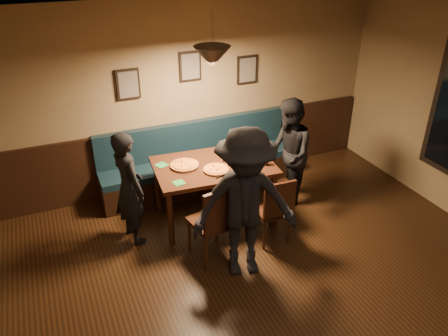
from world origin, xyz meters
name	(u,v)px	position (x,y,z in m)	size (l,w,h in m)	color
ceiling	(354,57)	(0.00, 0.00, 2.80)	(7.00, 7.00, 0.00)	silver
wall_back	(191,96)	(0.00, 3.50, 1.40)	(6.00, 6.00, 0.00)	#8C704F
wainscot	(193,152)	(0.00, 3.47, 0.50)	(5.88, 0.06, 1.00)	black
booth_bench	(199,159)	(0.00, 3.20, 0.50)	(3.00, 0.60, 1.00)	#0F232D
picture_left	(128,84)	(-0.90, 3.47, 1.70)	(0.32, 0.04, 0.42)	black
picture_center	(190,66)	(0.00, 3.47, 1.85)	(0.32, 0.04, 0.42)	black
picture_right	(247,70)	(0.90, 3.47, 1.70)	(0.32, 0.04, 0.42)	black
pendant_lamp	(212,57)	(-0.10, 2.37, 2.25)	(0.44, 0.44, 0.25)	black
dining_table	(214,191)	(-0.10, 2.37, 0.42)	(1.55, 1.00, 0.83)	black
chair_near_left	(211,220)	(-0.44, 1.61, 0.52)	(0.46, 0.46, 1.05)	black
chair_near_right	(272,208)	(0.39, 1.63, 0.47)	(0.41, 0.41, 0.94)	black
diner_left	(129,188)	(-1.23, 2.35, 0.75)	(0.55, 0.36, 1.51)	black
diner_right	(288,154)	(1.00, 2.31, 0.79)	(0.77, 0.60, 1.59)	black
diner_front	(245,205)	(-0.19, 1.22, 0.91)	(1.17, 0.67, 1.82)	black
pizza_a	(184,165)	(-0.47, 2.47, 0.85)	(0.38, 0.38, 0.04)	orange
pizza_b	(216,169)	(-0.13, 2.20, 0.85)	(0.33, 0.33, 0.04)	#CC6726
pizza_c	(242,152)	(0.39, 2.53, 0.85)	(0.33, 0.33, 0.04)	orange
soda_glass	(266,160)	(0.52, 2.09, 0.91)	(0.07, 0.07, 0.16)	black
tabasco_bottle	(248,157)	(0.37, 2.30, 0.89)	(0.03, 0.03, 0.11)	#A90C05
napkin_a	(161,165)	(-0.74, 2.62, 0.83)	(0.14, 0.14, 0.01)	#207B35
napkin_b	(179,183)	(-0.67, 2.09, 0.83)	(0.13, 0.13, 0.01)	#207A25
cutlery_set	(226,176)	(-0.08, 2.02, 0.83)	(0.02, 0.20, 0.00)	silver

